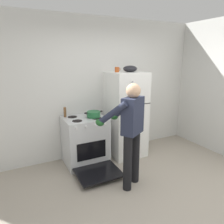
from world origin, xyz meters
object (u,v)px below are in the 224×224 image
object	(u,v)px
red_pot	(94,114)
coffee_mug	(117,70)
stove_range	(86,141)
mixing_bowl	(130,69)
pepper_mill	(65,112)
refrigerator	(126,115)
person_cook	(130,126)

from	to	relation	value
red_pot	coffee_mug	xyz separation A→B (m)	(0.53, 0.10, 0.78)
stove_range	coffee_mug	size ratio (longest dim) A/B	10.78
red_pot	mixing_bowl	xyz separation A→B (m)	(0.79, 0.05, 0.79)
pepper_mill	mixing_bowl	xyz separation A→B (m)	(1.25, -0.20, 0.76)
refrigerator	pepper_mill	bearing A→B (deg)	170.29
refrigerator	red_pot	world-z (taller)	refrigerator
refrigerator	stove_range	size ratio (longest dim) A/B	1.39
mixing_bowl	refrigerator	bearing A→B (deg)	-179.78
red_pot	stove_range	bearing A→B (deg)	168.60
person_cook	pepper_mill	xyz separation A→B (m)	(-0.66, 1.19, 0.02)
red_pot	mixing_bowl	distance (m)	1.12
stove_range	mixing_bowl	world-z (taller)	mixing_bowl
person_cook	coffee_mug	xyz separation A→B (m)	(0.34, 1.04, 0.77)
red_pot	person_cook	bearing A→B (deg)	-78.28
person_cook	red_pot	world-z (taller)	person_cook
mixing_bowl	coffee_mug	bearing A→B (deg)	169.01
person_cook	mixing_bowl	bearing A→B (deg)	59.01
refrigerator	coffee_mug	size ratio (longest dim) A/B	14.98
pepper_mill	mixing_bowl	size ratio (longest dim) A/B	0.66
stove_range	person_cook	world-z (taller)	person_cook
stove_range	red_pot	distance (m)	0.54
pepper_mill	mixing_bowl	distance (m)	1.48
person_cook	coffee_mug	size ratio (longest dim) A/B	14.28
refrigerator	person_cook	distance (m)	1.12
person_cook	mixing_bowl	xyz separation A→B (m)	(0.60, 0.99, 0.78)
stove_range	coffee_mug	xyz separation A→B (m)	(0.69, 0.07, 1.29)
mixing_bowl	stove_range	bearing A→B (deg)	-178.93
coffee_mug	person_cook	bearing A→B (deg)	-107.99
person_cook	pepper_mill	bearing A→B (deg)	118.80
pepper_mill	person_cook	bearing A→B (deg)	-61.20
person_cook	refrigerator	bearing A→B (deg)	62.52
coffee_mug	pepper_mill	bearing A→B (deg)	171.42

